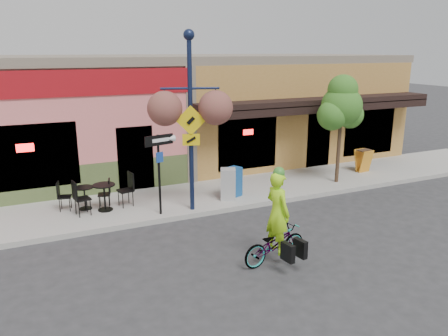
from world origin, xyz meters
name	(u,v)px	position (x,y,z in m)	size (l,w,h in m)	color
ground	(264,213)	(0.00, 0.00, 0.00)	(90.00, 90.00, 0.00)	#2D2D30
sidewalk	(235,192)	(0.00, 2.00, 0.07)	(24.00, 3.00, 0.15)	#9E9B93
curb	(255,205)	(0.00, 0.55, 0.07)	(24.00, 0.12, 0.15)	#A8A59E
building	(180,108)	(0.00, 7.50, 2.25)	(18.20, 8.20, 4.50)	#E57271
bicycle	(275,244)	(-1.31, -2.80, 0.44)	(0.59, 1.69, 0.89)	#98310D
cyclist_rider	(277,223)	(-1.26, -2.80, 0.95)	(0.69, 0.45, 1.90)	#B1FF1A
lamp_post	(191,124)	(-1.96, 0.84, 2.71)	(1.64, 0.65, 5.13)	#131D3C
one_way_sign	(159,175)	(-2.93, 0.85, 1.31)	(0.89, 0.19, 2.32)	black
cafe_set_left	(85,195)	(-4.85, 2.16, 0.60)	(1.49, 0.74, 0.89)	black
cafe_set_right	(104,193)	(-4.33, 1.81, 0.67)	(1.73, 0.86, 1.04)	black
newspaper_box_blue	(234,182)	(-0.31, 1.43, 0.62)	(0.43, 0.38, 0.95)	#184E90
newspaper_box_grey	(228,184)	(-0.62, 1.22, 0.65)	(0.46, 0.42, 0.99)	#A6A6A6
street_tree	(340,129)	(3.72, 1.32, 2.06)	(1.49, 1.49, 3.82)	#3D7A26
sandwich_board	(366,162)	(5.51, 1.81, 0.59)	(0.53, 0.39, 0.88)	orange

